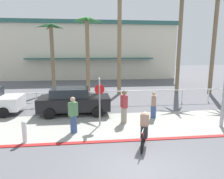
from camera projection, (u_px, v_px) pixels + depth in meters
ground_plane at (110, 100)px, 16.55m from camera, size 80.00×80.00×0.00m
sidewalk_strip at (121, 125)px, 10.89m from camera, size 44.00×4.00×0.02m
curb_paint at (128, 140)px, 8.93m from camera, size 44.00×0.24×0.03m
building_backdrop at (90, 51)px, 31.86m from camera, size 25.00×10.66×8.09m
rail_fence at (112, 94)px, 14.93m from camera, size 24.19×0.08×1.04m
stop_sign_bike_lane at (100, 95)px, 10.49m from camera, size 0.52×0.56×2.56m
bollard_0 at (24, 131)px, 8.66m from camera, size 0.20×0.20×1.00m
palm_tree_1 at (52, 43)px, 18.88m from camera, size 2.76×2.87×6.53m
palm_tree_2 at (87, 34)px, 18.35m from camera, size 3.12×3.66×7.04m
palm_tree_3 at (120, 16)px, 17.40m from camera, size 3.13×3.10×10.11m
palm_tree_4 at (181, 20)px, 18.53m from camera, size 2.90×3.40×9.43m
palm_tree_5 at (216, 18)px, 17.80m from camera, size 3.39×3.20×9.31m
car_black_1 at (74, 101)px, 12.63m from camera, size 4.40×2.02×1.69m
cyclist_red_0 at (144, 130)px, 8.35m from camera, size 0.73×1.71×1.50m
pedestrian_0 at (154, 106)px, 11.90m from camera, size 0.40×0.46×1.60m
pedestrian_1 at (124, 108)px, 11.03m from camera, size 0.40×0.46×1.84m
pedestrian_2 at (73, 116)px, 9.65m from camera, size 0.47×0.45×1.80m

